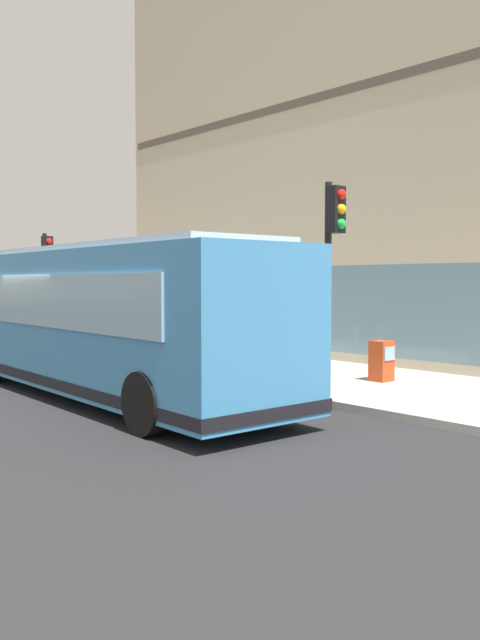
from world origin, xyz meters
TOP-DOWN VIEW (x-y plane):
  - ground at (0.00, 0.00)m, footprint 120.00×120.00m
  - sidewalk_curb at (5.03, 0.00)m, footprint 4.86×40.00m
  - building_corner at (11.35, 0.00)m, footprint 7.83×18.41m
  - city_bus_nearside at (0.13, -1.03)m, footprint 2.96×10.14m
  - traffic_light_near_corner at (3.19, -4.39)m, footprint 0.32×0.49m
  - traffic_light_down_block at (3.09, 7.90)m, footprint 0.32×0.49m
  - fire_hydrant at (4.08, 0.07)m, footprint 0.35×0.35m
  - pedestrian_by_light_pole at (6.87, 1.22)m, footprint 0.32×0.32m
  - pedestrian_near_hydrant at (5.96, -0.38)m, footprint 0.32×0.32m
  - newspaper_vending_box at (5.31, -4.03)m, footprint 0.44×0.42m

SIDE VIEW (x-z plane):
  - ground at x=0.00m, z-range 0.00..0.00m
  - sidewalk_curb at x=5.03m, z-range 0.00..0.15m
  - fire_hydrant at x=4.08m, z-range 0.14..0.88m
  - newspaper_vending_box at x=5.31m, z-range 0.15..1.05m
  - pedestrian_by_light_pole at x=6.87m, z-range 0.26..1.83m
  - pedestrian_near_hydrant at x=5.96m, z-range 0.26..1.84m
  - city_bus_nearside at x=0.13m, z-range 0.02..3.09m
  - traffic_light_down_block at x=3.09m, z-range 0.90..4.71m
  - traffic_light_near_corner at x=3.19m, z-range 0.96..5.11m
  - building_corner at x=11.35m, z-range -0.01..13.69m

